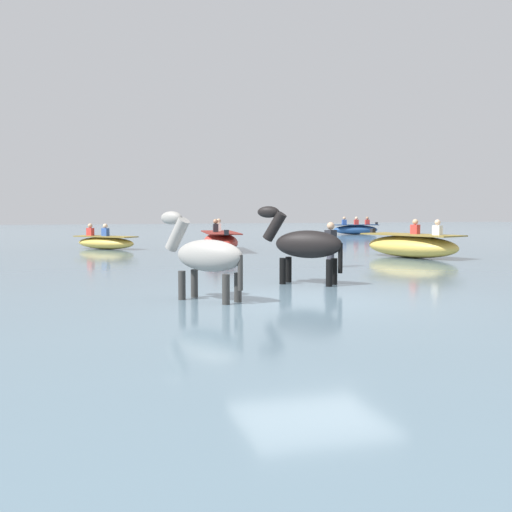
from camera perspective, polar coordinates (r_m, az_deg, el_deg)
The scene contains 9 objects.
ground_plane at distance 10.64m, azimuth 5.12°, elevation -6.40°, with size 120.00×120.00×0.00m, color gray.
water_surface at distance 20.19m, azimuth -4.99°, elevation -0.69°, with size 90.00×90.00×0.43m, color slate.
horse_lead_black at distance 12.83m, azimuth 4.49°, elevation 0.87°, with size 1.65×1.44×2.04m.
horse_trailing_grey at distance 10.53m, azimuth -4.62°, elevation -0.21°, with size 1.37×1.57×1.94m.
boat_distant_west at distance 23.08m, azimuth -3.28°, elevation 1.36°, with size 1.58×3.88×1.18m.
boat_near_port at distance 24.75m, azimuth -13.64°, elevation 1.24°, with size 2.52×2.52×0.99m.
boat_near_starboard at distance 38.50m, azimuth 9.13°, elevation 2.45°, with size 2.87×1.27×1.08m.
boat_far_inshore at distance 20.46m, azimuth 14.08°, elevation 0.93°, with size 2.49×3.63×1.23m.
person_wading_close at distance 16.67m, azimuth 6.84°, elevation 0.49°, with size 0.38×0.35×1.63m.
Camera 1 is at (-3.72, -9.77, 1.98)m, focal length 43.64 mm.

